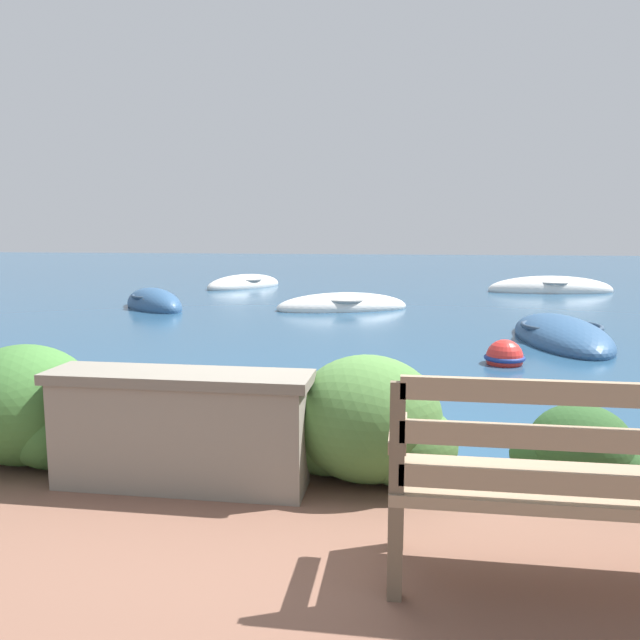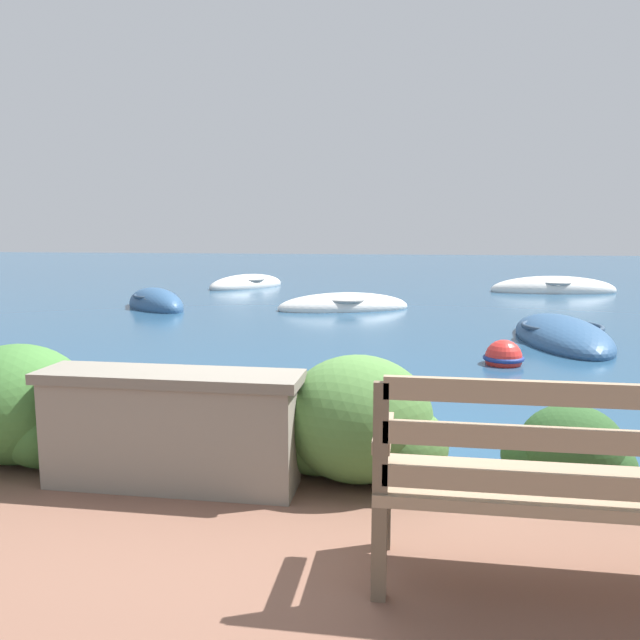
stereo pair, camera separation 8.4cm
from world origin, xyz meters
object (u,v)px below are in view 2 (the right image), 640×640
Objects in this scene: rowboat_mid at (156,305)px; mooring_buoy at (503,358)px; rowboat_outer at (553,290)px; rowboat_distant at (247,285)px; park_bench at (564,480)px; rowboat_far at (344,307)px; rowboat_nearest at (561,337)px.

rowboat_mid reaches higher than mooring_buoy.
rowboat_outer is 8.75m from rowboat_distant.
park_bench reaches higher than rowboat_mid.
rowboat_outer is at bearing -159.86° from rowboat_far.
park_bench is at bearing 80.18° from rowboat_far.
park_bench is 7.63m from rowboat_nearest.
rowboat_far is at bearing -144.02° from rowboat_outer.
rowboat_distant reaches higher than mooring_buoy.
rowboat_mid is 8.29m from mooring_buoy.
park_bench reaches higher than mooring_buoy.
rowboat_far is 5.83m from mooring_buoy.
mooring_buoy is at bearing 87.49° from park_bench.
park_bench is at bearing -106.75° from rowboat_outer.
park_bench reaches higher than rowboat_outer.
rowboat_mid is 0.77× the size of rowboat_distant.
rowboat_outer is at bearing -14.77° from rowboat_nearest.
park_bench is 5.61m from mooring_buoy.
rowboat_mid is at bearing -157.14° from rowboat_outer.
rowboat_distant is at bearing 173.51° from rowboat_outer.
mooring_buoy is (-1.11, -1.88, 0.03)m from rowboat_nearest.
park_bench is 12.10m from rowboat_mid.
rowboat_distant is (0.62, 5.19, -0.01)m from rowboat_mid.
park_bench is at bearing -12.23° from rowboat_mid.
rowboat_distant is (-7.26, 8.11, 0.00)m from rowboat_nearest.
rowboat_nearest is 1.40× the size of rowboat_mid.
rowboat_nearest is 0.91× the size of rowboat_outer.
mooring_buoy is at bearing 11.31° from rowboat_mid.
rowboat_far is at bearing 117.15° from mooring_buoy.
rowboat_mid reaches higher than rowboat_far.
rowboat_nearest is 8.40m from rowboat_mid.
mooring_buoy is (6.76, -4.79, 0.02)m from rowboat_mid.
rowboat_mid is at bearing 65.54° from rowboat_nearest.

